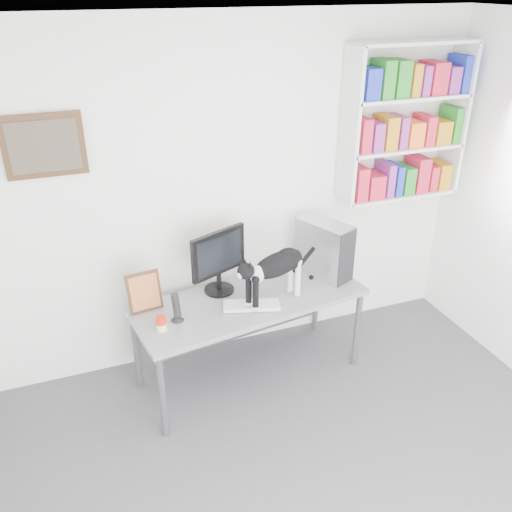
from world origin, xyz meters
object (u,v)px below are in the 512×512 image
at_px(monitor, 218,261).
at_px(leaning_print, 144,291).
at_px(pc_tower, 324,249).
at_px(cat, 276,277).
at_px(speaker, 176,307).
at_px(bookshelf, 405,123).
at_px(desk, 250,338).
at_px(keyboard, 252,305).
at_px(soup_can, 161,324).

distance_m(monitor, leaning_print, 0.59).
distance_m(pc_tower, cat, 0.58).
height_order(speaker, cat, cat).
bearing_deg(speaker, cat, -24.42).
bearing_deg(bookshelf, pc_tower, -165.38).
distance_m(desk, cat, 0.60).
bearing_deg(bookshelf, cat, -160.46).
height_order(monitor, cat, monitor).
height_order(keyboard, speaker, speaker).
xyz_separation_m(speaker, soup_can, (-0.13, -0.08, -0.06)).
bearing_deg(desk, monitor, 127.23).
relative_size(soup_can, cat, 0.16).
bearing_deg(leaning_print, speaker, -58.51).
height_order(pc_tower, cat, pc_tower).
xyz_separation_m(leaning_print, soup_can, (0.05, -0.31, -0.10)).
relative_size(bookshelf, pc_tower, 2.73).
relative_size(pc_tower, cat, 0.68).
relative_size(desk, speaker, 7.84).
xyz_separation_m(pc_tower, leaning_print, (-1.44, -0.02, -0.08)).
xyz_separation_m(desk, keyboard, (-0.03, -0.12, 0.38)).
xyz_separation_m(monitor, pc_tower, (0.87, -0.04, -0.03)).
relative_size(monitor, keyboard, 1.24).
relative_size(monitor, soup_can, 4.89).
bearing_deg(speaker, monitor, 11.82).
bearing_deg(monitor, speaker, -167.46).
bearing_deg(cat, pc_tower, 6.71).
height_order(bookshelf, desk, bookshelf).
height_order(monitor, keyboard, monitor).
relative_size(bookshelf, cat, 1.86).
distance_m(desk, leaning_print, 0.93).
height_order(bookshelf, leaning_print, bookshelf).
bearing_deg(bookshelf, speaker, -167.66).
distance_m(desk, soup_can, 0.84).
distance_m(bookshelf, cat, 1.64).
bearing_deg(pc_tower, desk, 168.97).
height_order(desk, keyboard, keyboard).
xyz_separation_m(speaker, leaning_print, (-0.18, 0.22, 0.04)).
bearing_deg(speaker, leaning_print, 105.35).
xyz_separation_m(bookshelf, cat, (-1.28, -0.46, -0.92)).
bearing_deg(pc_tower, cat, -176.83).
height_order(leaning_print, soup_can, leaning_print).
xyz_separation_m(bookshelf, monitor, (-1.63, -0.16, -0.86)).
distance_m(monitor, cat, 0.46).
height_order(pc_tower, soup_can, pc_tower).
xyz_separation_m(bookshelf, soup_can, (-2.15, -0.52, -1.07)).
bearing_deg(pc_tower, leaning_print, 157.72).
relative_size(leaning_print, soup_can, 2.87).
distance_m(bookshelf, keyboard, 1.90).
distance_m(bookshelf, pc_tower, 1.19).
xyz_separation_m(pc_tower, soup_can, (-1.39, -0.32, -0.17)).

